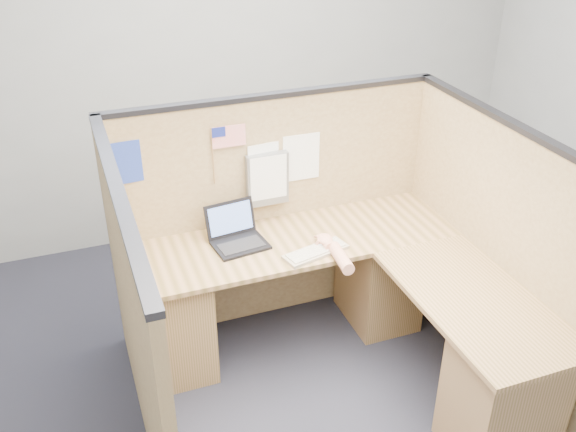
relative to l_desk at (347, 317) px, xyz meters
name	(u,v)px	position (x,y,z in m)	size (l,w,h in m)	color
floor	(335,409)	(-0.18, -0.29, -0.39)	(5.00, 5.00, 0.00)	black
wall_back	(218,59)	(-0.18, 1.96, 1.01)	(5.00, 5.00, 0.00)	gray
cubicle_partitions	(309,255)	(-0.18, 0.14, 0.38)	(2.06, 1.83, 1.53)	olive
l_desk	(347,317)	(0.00, 0.00, 0.00)	(1.95, 1.75, 0.73)	brown
laptop	(237,233)	(-0.50, 0.48, 0.39)	(0.33, 0.33, 0.22)	black
keyboard	(316,252)	(-0.12, 0.20, 0.35)	(0.41, 0.22, 0.03)	gray
mouse	(324,243)	(-0.04, 0.26, 0.36)	(0.11, 0.07, 0.04)	silver
hand_forearm	(336,252)	(-0.03, 0.12, 0.37)	(0.11, 0.38, 0.08)	tan
blue_poster	(125,163)	(-1.06, 0.68, 0.85)	(0.19, 0.00, 0.25)	#22399D
american_flag	(225,139)	(-0.49, 0.67, 0.91)	(0.20, 0.01, 0.35)	olive
file_holder	(267,179)	(-0.25, 0.66, 0.62)	(0.26, 0.05, 0.33)	slate
paper_left	(266,166)	(-0.25, 0.68, 0.70)	(0.23, 0.00, 0.29)	white
paper_right	(301,157)	(-0.02, 0.68, 0.72)	(0.23, 0.00, 0.30)	white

